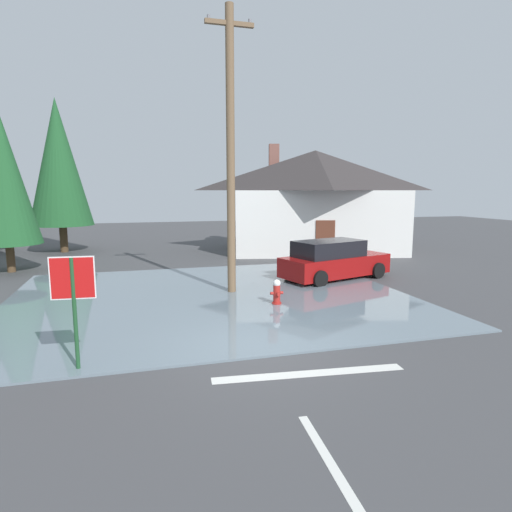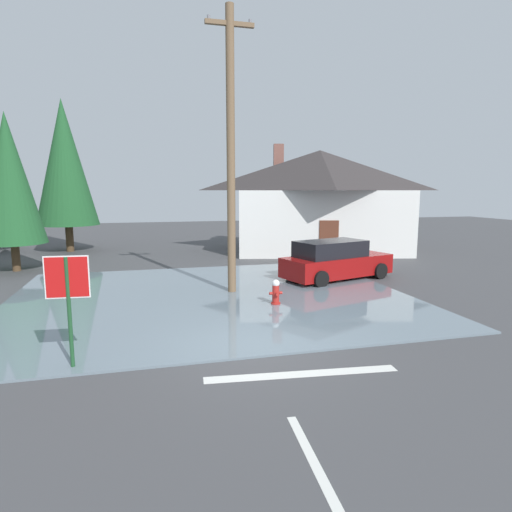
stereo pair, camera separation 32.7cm
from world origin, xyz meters
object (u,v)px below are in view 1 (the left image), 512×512
(house, at_px, (314,199))
(pine_tree_far_center, at_px, (4,179))
(fire_hydrant, at_px, (277,293))
(parked_car, at_px, (333,261))
(stop_sign_near, at_px, (73,289))
(pine_tree_short_left, at_px, (59,163))
(utility_pole, at_px, (231,150))

(house, bearing_deg, pine_tree_far_center, -169.12)
(fire_hydrant, relative_size, pine_tree_far_center, 0.12)
(parked_car, height_order, pine_tree_far_center, pine_tree_far_center)
(stop_sign_near, height_order, parked_car, stop_sign_near)
(stop_sign_near, xyz_separation_m, pine_tree_short_left, (-2.74, 17.97, 3.40))
(stop_sign_near, distance_m, pine_tree_far_center, 12.88)
(house, height_order, pine_tree_short_left, pine_tree_short_left)
(house, relative_size, parked_car, 2.35)
(house, xyz_separation_m, pine_tree_short_left, (-14.24, 3.00, 2.03))
(stop_sign_near, height_order, pine_tree_far_center, pine_tree_far_center)
(house, relative_size, pine_tree_far_center, 1.67)
(fire_hydrant, bearing_deg, pine_tree_far_center, 138.24)
(house, distance_m, pine_tree_short_left, 14.70)
(house, bearing_deg, fire_hydrant, -118.31)
(fire_hydrant, height_order, pine_tree_far_center, pine_tree_far_center)
(utility_pole, xyz_separation_m, house, (7.12, 9.39, -1.86))
(fire_hydrant, xyz_separation_m, parked_car, (3.46, 3.19, 0.35))
(fire_hydrant, height_order, house, house)
(fire_hydrant, relative_size, house, 0.07)
(house, distance_m, parked_car, 8.93)
(stop_sign_near, relative_size, fire_hydrant, 2.80)
(fire_hydrant, height_order, utility_pole, utility_pole)
(stop_sign_near, xyz_separation_m, parked_car, (8.82, 6.77, -0.90))
(fire_hydrant, xyz_separation_m, pine_tree_short_left, (-8.10, 14.40, 4.65))
(pine_tree_far_center, bearing_deg, pine_tree_short_left, 77.61)
(stop_sign_near, distance_m, house, 18.93)
(house, bearing_deg, stop_sign_near, -127.52)
(fire_hydrant, xyz_separation_m, utility_pole, (-0.98, 2.01, 4.48))
(parked_car, xyz_separation_m, pine_tree_short_left, (-11.56, 11.20, 4.30))
(stop_sign_near, xyz_separation_m, house, (11.50, 14.98, 1.37))
(utility_pole, height_order, parked_car, utility_pole)
(stop_sign_near, xyz_separation_m, utility_pole, (4.38, 5.59, 3.23))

